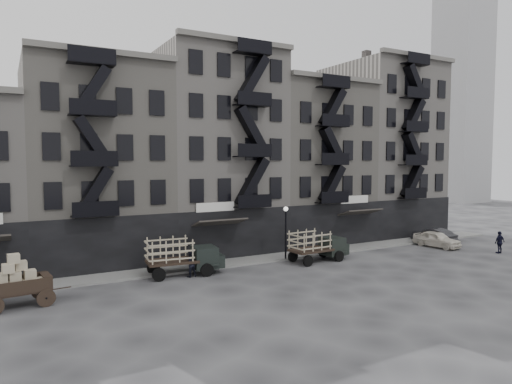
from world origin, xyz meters
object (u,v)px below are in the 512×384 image
stake_truck_west (183,254)px  policeman (500,242)px  wagon (15,277)px  stake_truck_east (318,244)px  car_east (437,239)px  pedestrian_mid (190,264)px  car_far (434,236)px

stake_truck_west → policeman: (26.13, -6.02, -0.55)m
wagon → stake_truck_west: wagon is taller
stake_truck_east → car_east: size_ratio=1.18×
pedestrian_mid → policeman: (25.83, -5.36, 0.05)m
car_east → car_far: 2.11m
stake_truck_west → stake_truck_east: bearing=0.7°
stake_truck_west → car_east: (23.76, -1.53, -0.77)m
stake_truck_west → policeman: bearing=-6.7°
stake_truck_west → car_far: (25.20, 0.02, -0.78)m
wagon → stake_truck_west: size_ratio=0.67×
stake_truck_east → pedestrian_mid: (-10.43, 0.39, -0.52)m
stake_truck_east → pedestrian_mid: bearing=174.7°
wagon → stake_truck_east: bearing=-3.3°
wagon → car_far: bearing=-2.7°
car_east → pedestrian_mid: (-23.47, 0.88, 0.17)m
wagon → policeman: (36.33, -3.90, -0.71)m
stake_truck_west → wagon: bearing=-162.0°
car_far → pedestrian_mid: 24.92m
car_far → policeman: 6.11m
stake_truck_east → wagon: bearing=179.8°
stake_truck_east → car_far: stake_truck_east is taller
car_far → policeman: size_ratio=2.29×
car_east → pedestrian_mid: 23.49m
car_east → stake_truck_east: bearing=170.7°
stake_truck_east → stake_truck_west: bearing=171.2°
stake_truck_east → pedestrian_mid: stake_truck_east is taller
stake_truck_west → pedestrian_mid: bearing=-59.8°
wagon → policeman: bearing=-12.3°
car_far → stake_truck_east: bearing=2.6°
car_far → policeman: (0.93, -6.04, 0.23)m
wagon → stake_truck_east: wagon is taller
stake_truck_west → car_east: stake_truck_west is taller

